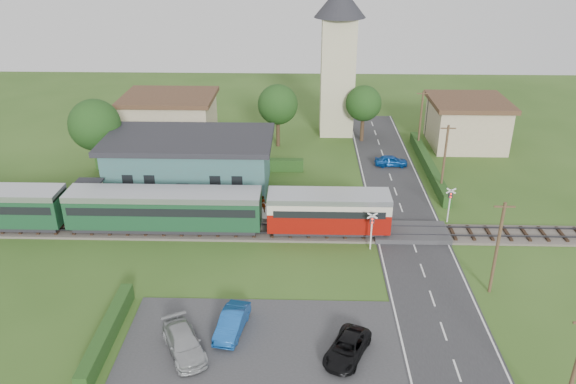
{
  "coord_description": "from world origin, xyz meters",
  "views": [
    {
      "loc": [
        0.93,
        -39.24,
        23.14
      ],
      "look_at": [
        -0.29,
        4.0,
        2.89
      ],
      "focal_mm": 35.0,
      "sensor_mm": 36.0,
      "label": 1
    }
  ],
  "objects_px": {
    "pedestrian_near": "(263,204)",
    "station_building": "(190,162)",
    "crossing_signal_far": "(450,200)",
    "train": "(127,208)",
    "house_east": "(467,122)",
    "house_west": "(170,117)",
    "car_park_dark": "(347,348)",
    "car_park_blue": "(232,323)",
    "crossing_signal_near": "(372,225)",
    "church_tower": "(338,50)",
    "pedestrian_far": "(115,201)",
    "car_on_road": "(391,161)",
    "equipment_hut": "(89,196)",
    "car_park_silver": "(184,343)"
  },
  "relations": [
    {
      "from": "church_tower",
      "to": "house_east",
      "type": "bearing_deg",
      "value": -14.93
    },
    {
      "from": "crossing_signal_near",
      "to": "crossing_signal_far",
      "type": "relative_size",
      "value": 1.0
    },
    {
      "from": "train",
      "to": "pedestrian_far",
      "type": "relative_size",
      "value": 25.16
    },
    {
      "from": "crossing_signal_near",
      "to": "car_park_dark",
      "type": "distance_m",
      "value": 12.94
    },
    {
      "from": "house_east",
      "to": "train",
      "type": "bearing_deg",
      "value": -146.84
    },
    {
      "from": "crossing_signal_far",
      "to": "equipment_hut",
      "type": "bearing_deg",
      "value": 178.54
    },
    {
      "from": "church_tower",
      "to": "pedestrian_near",
      "type": "distance_m",
      "value": 25.89
    },
    {
      "from": "house_west",
      "to": "car_park_blue",
      "type": "bearing_deg",
      "value": -72.09
    },
    {
      "from": "station_building",
      "to": "car_park_dark",
      "type": "xyz_separation_m",
      "value": [
        13.7,
        -23.96,
        -2.04
      ]
    },
    {
      "from": "pedestrian_far",
      "to": "equipment_hut",
      "type": "bearing_deg",
      "value": 94.39
    },
    {
      "from": "train",
      "to": "car_on_road",
      "type": "xyz_separation_m",
      "value": [
        24.1,
        15.03,
        -1.53
      ]
    },
    {
      "from": "station_building",
      "to": "crossing_signal_far",
      "type": "xyz_separation_m",
      "value": [
        23.6,
        -6.6,
        -0.55
      ]
    },
    {
      "from": "house_west",
      "to": "car_on_road",
      "type": "relative_size",
      "value": 3.1
    },
    {
      "from": "crossing_signal_far",
      "to": "car_on_road",
      "type": "xyz_separation_m",
      "value": [
        -3.17,
        12.63,
        -1.5
      ]
    },
    {
      "from": "house_west",
      "to": "crossing_signal_near",
      "type": "relative_size",
      "value": 3.3
    },
    {
      "from": "train",
      "to": "car_park_silver",
      "type": "distance_m",
      "value": 16.78
    },
    {
      "from": "car_on_road",
      "to": "car_park_silver",
      "type": "relative_size",
      "value": 0.76
    },
    {
      "from": "church_tower",
      "to": "pedestrian_far",
      "type": "height_order",
      "value": "church_tower"
    },
    {
      "from": "train",
      "to": "car_on_road",
      "type": "relative_size",
      "value": 12.41
    },
    {
      "from": "equipment_hut",
      "to": "church_tower",
      "type": "bearing_deg",
      "value": 44.75
    },
    {
      "from": "pedestrian_near",
      "to": "car_on_road",
      "type": "bearing_deg",
      "value": -153.36
    },
    {
      "from": "equipment_hut",
      "to": "car_on_road",
      "type": "height_order",
      "value": "equipment_hut"
    },
    {
      "from": "crossing_signal_far",
      "to": "pedestrian_far",
      "type": "relative_size",
      "value": 1.91
    },
    {
      "from": "house_east",
      "to": "crossing_signal_far",
      "type": "distance_m",
      "value": 20.64
    },
    {
      "from": "pedestrian_near",
      "to": "house_east",
      "type": "bearing_deg",
      "value": -156.11
    },
    {
      "from": "house_west",
      "to": "crossing_signal_far",
      "type": "xyz_separation_m",
      "value": [
        28.6,
        -20.61,
        -0.65
      ]
    },
    {
      "from": "station_building",
      "to": "train",
      "type": "relative_size",
      "value": 0.37
    },
    {
      "from": "car_park_dark",
      "to": "station_building",
      "type": "bearing_deg",
      "value": 143.62
    },
    {
      "from": "station_building",
      "to": "house_east",
      "type": "distance_m",
      "value": 32.7
    },
    {
      "from": "house_west",
      "to": "pedestrian_far",
      "type": "xyz_separation_m",
      "value": [
        -0.71,
        -19.94,
        -1.48
      ]
    },
    {
      "from": "station_building",
      "to": "crossing_signal_near",
      "type": "height_order",
      "value": "station_building"
    },
    {
      "from": "equipment_hut",
      "to": "train",
      "type": "distance_m",
      "value": 5.4
    },
    {
      "from": "crossing_signal_far",
      "to": "train",
      "type": "bearing_deg",
      "value": -174.99
    },
    {
      "from": "car_park_blue",
      "to": "car_park_silver",
      "type": "xyz_separation_m",
      "value": [
        -2.67,
        -1.99,
        -0.0
      ]
    },
    {
      "from": "house_east",
      "to": "pedestrian_far",
      "type": "xyz_separation_m",
      "value": [
        -35.71,
        -18.94,
        -1.49
      ]
    },
    {
      "from": "car_park_blue",
      "to": "church_tower",
      "type": "bearing_deg",
      "value": 87.98
    },
    {
      "from": "train",
      "to": "car_park_dark",
      "type": "relative_size",
      "value": 10.42
    },
    {
      "from": "house_east",
      "to": "car_park_dark",
      "type": "distance_m",
      "value": 40.46
    },
    {
      "from": "equipment_hut",
      "to": "car_park_silver",
      "type": "xyz_separation_m",
      "value": [
        11.94,
        -18.08,
        -1.0
      ]
    },
    {
      "from": "equipment_hut",
      "to": "house_west",
      "type": "height_order",
      "value": "house_west"
    },
    {
      "from": "equipment_hut",
      "to": "train",
      "type": "height_order",
      "value": "train"
    },
    {
      "from": "car_on_road",
      "to": "pedestrian_far",
      "type": "xyz_separation_m",
      "value": [
        -26.14,
        -11.97,
        0.67
      ]
    },
    {
      "from": "church_tower",
      "to": "pedestrian_near",
      "type": "bearing_deg",
      "value": -108.16
    },
    {
      "from": "pedestrian_near",
      "to": "station_building",
      "type": "bearing_deg",
      "value": -55.56
    },
    {
      "from": "car_park_blue",
      "to": "pedestrian_far",
      "type": "distance_m",
      "value": 20.17
    },
    {
      "from": "equipment_hut",
      "to": "car_park_dark",
      "type": "bearing_deg",
      "value": -39.94
    },
    {
      "from": "car_park_dark",
      "to": "car_park_blue",
      "type": "bearing_deg",
      "value": -172.41
    },
    {
      "from": "station_building",
      "to": "pedestrian_near",
      "type": "xyz_separation_m",
      "value": [
        7.43,
        -6.07,
        -1.43
      ]
    },
    {
      "from": "car_park_silver",
      "to": "pedestrian_near",
      "type": "distance_m",
      "value": 18.15
    },
    {
      "from": "house_west",
      "to": "car_park_dark",
      "type": "xyz_separation_m",
      "value": [
        18.7,
        -37.97,
        -2.14
      ]
    }
  ]
}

